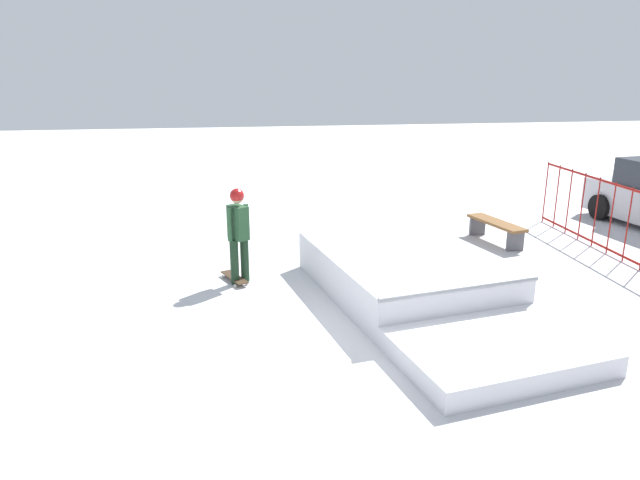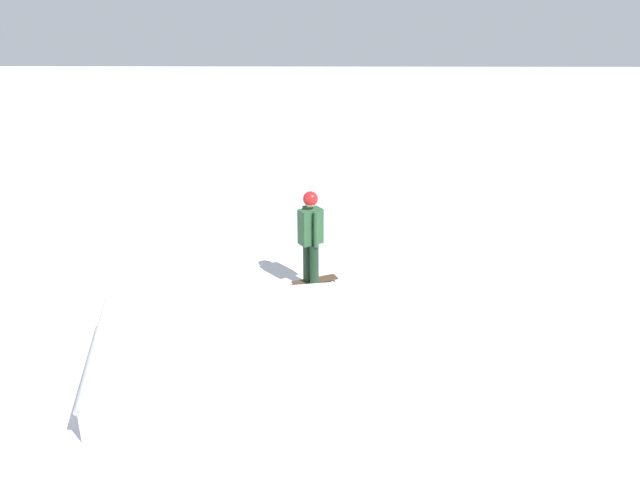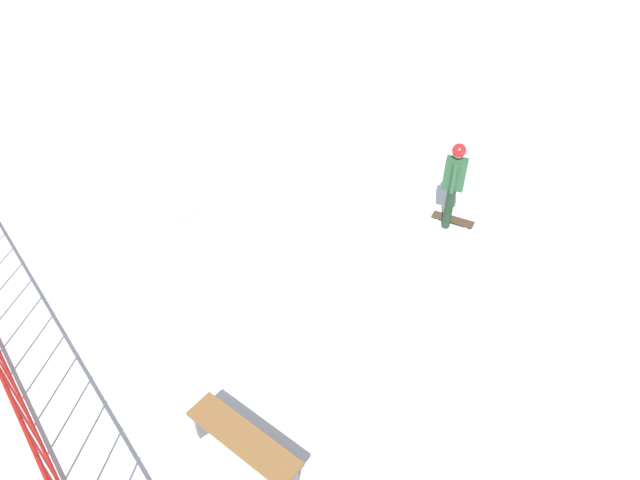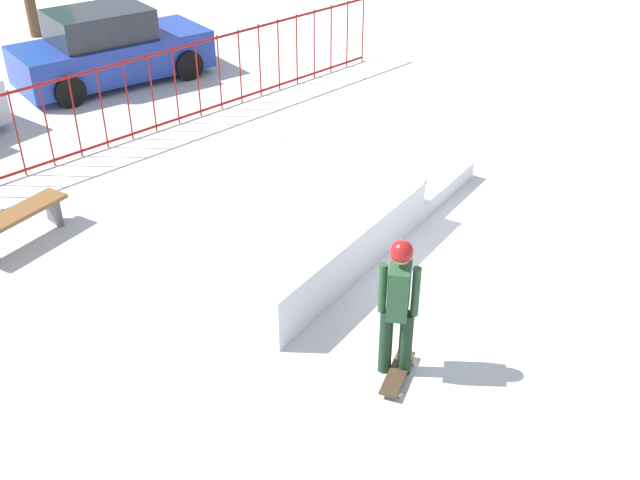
{
  "view_description": "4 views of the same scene",
  "coord_description": "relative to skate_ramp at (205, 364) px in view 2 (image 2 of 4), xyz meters",
  "views": [
    {
      "loc": [
        7.72,
        -1.88,
        3.77
      ],
      "look_at": [
        -1.78,
        -0.4,
        0.9
      ],
      "focal_mm": 33.06,
      "sensor_mm": 36.0,
      "label": 1
    },
    {
      "loc": [
        -2.57,
        8.2,
        4.99
      ],
      "look_at": [
        -2.5,
        -1.47,
        1.0
      ],
      "focal_mm": 36.4,
      "sensor_mm": 36.0,
      "label": 2
    },
    {
      "loc": [
        -7.48,
        5.47,
        6.72
      ],
      "look_at": [
        -1.78,
        0.88,
        0.6
      ],
      "focal_mm": 31.89,
      "sensor_mm": 36.0,
      "label": 3
    },
    {
      "loc": [
        -7.58,
        -5.75,
        5.75
      ],
      "look_at": [
        -1.95,
        -0.21,
        0.9
      ],
      "focal_mm": 42.5,
      "sensor_mm": 36.0,
      "label": 4
    }
  ],
  "objects": [
    {
      "name": "ground_plane",
      "position": [
        1.02,
        -1.09,
        -0.32
      ],
      "size": [
        60.0,
        60.0,
        0.0
      ],
      "primitive_type": "plane",
      "color": "silver"
    },
    {
      "name": "skate_ramp",
      "position": [
        0.0,
        0.0,
        0.0
      ],
      "size": [
        5.78,
        3.54,
        0.74
      ],
      "rotation": [
        0.0,
        0.0,
        0.18
      ],
      "color": "silver",
      "rests_on": "ground"
    },
    {
      "name": "skater",
      "position": [
        -1.32,
        -2.85,
        0.69
      ],
      "size": [
        0.44,
        0.39,
        1.73
      ],
      "rotation": [
        0.0,
        0.0,
        3.72
      ],
      "color": "black",
      "rests_on": "ground"
    },
    {
      "name": "skateboard",
      "position": [
        -1.38,
        -2.96,
        -0.24
      ],
      "size": [
        0.81,
        0.5,
        0.09
      ],
      "rotation": [
        0.0,
        0.0,
        3.55
      ],
      "color": "#3F2D1E",
      "rests_on": "ground"
    }
  ]
}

